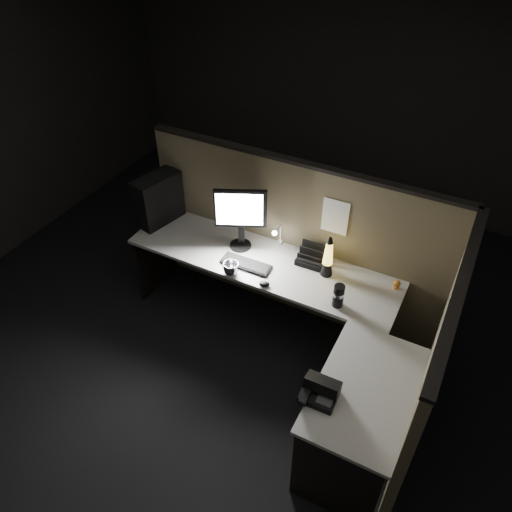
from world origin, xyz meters
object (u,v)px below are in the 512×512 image
at_px(monitor, 241,213).
at_px(keyboard, 246,264).
at_px(pc_tower, 158,199).
at_px(lava_lamp, 328,259).
at_px(desk_phone, 320,390).

height_order(monitor, keyboard, monitor).
relative_size(pc_tower, lava_lamp, 1.23).
xyz_separation_m(pc_tower, keyboard, (0.98, -0.20, -0.22)).
xyz_separation_m(keyboard, desk_phone, (0.99, -0.88, 0.04)).
bearing_deg(monitor, keyboard, -77.85).
xyz_separation_m(pc_tower, lava_lamp, (1.60, 0.00, -0.07)).
bearing_deg(pc_tower, keyboard, 1.87).
xyz_separation_m(monitor, desk_phone, (1.15, -1.09, -0.28)).
distance_m(pc_tower, desk_phone, 2.26).
height_order(keyboard, lava_lamp, lava_lamp).
relative_size(pc_tower, keyboard, 1.08).
distance_m(monitor, keyboard, 0.42).
xyz_separation_m(pc_tower, monitor, (0.82, 0.01, 0.11)).
bearing_deg(desk_phone, monitor, 135.60).
height_order(pc_tower, lava_lamp, pc_tower).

